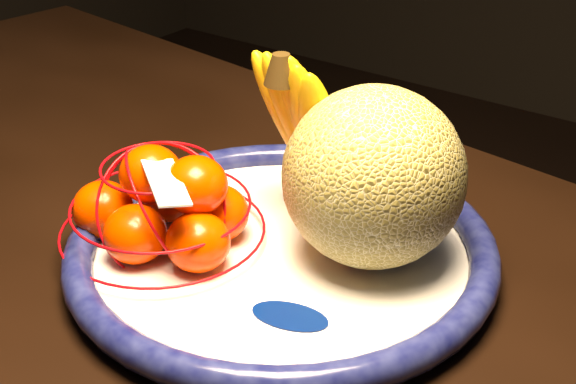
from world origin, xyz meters
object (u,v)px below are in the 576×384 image
Objects in this scene: dining_table at (103,331)px; fruit_bowl at (281,249)px; cantaloupe at (374,177)px; mandarin_bag at (166,208)px; banana_bunch at (309,125)px.

fruit_bowl is at bearing 43.42° from dining_table.
dining_table is 10.15× the size of cantaloupe.
dining_table is at bearing -134.38° from mandarin_bag.
dining_table is at bearing -144.13° from fruit_bowl.
mandarin_bag is (-0.09, -0.05, 0.04)m from fruit_bowl.
banana_bunch is 0.91× the size of mandarin_bag.
cantaloupe is (0.07, 0.04, 0.08)m from fruit_bowl.
banana_bunch is at bearing 106.16° from fruit_bowl.
banana_bunch is (-0.09, 0.03, 0.01)m from cantaloupe.
mandarin_bag reaches higher than dining_table.
cantaloupe is 0.19m from mandarin_bag.
dining_table is 8.08× the size of mandarin_bag.
banana_bunch is (0.12, 0.17, 0.19)m from dining_table.
fruit_bowl is at bearing -59.40° from banana_bunch.
cantaloupe is at bearing 29.64° from mandarin_bag.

